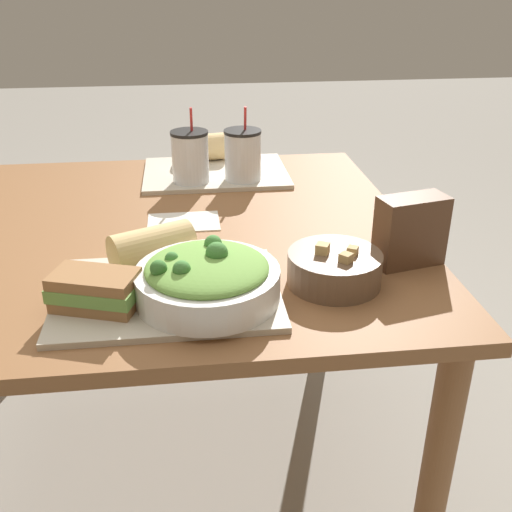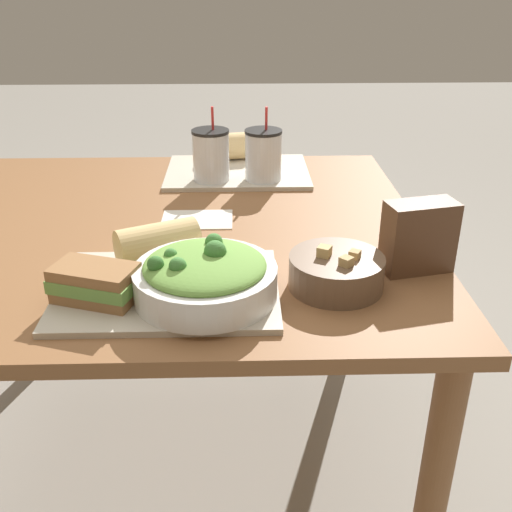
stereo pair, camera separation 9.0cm
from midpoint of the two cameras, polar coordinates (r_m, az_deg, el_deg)
ground_plane at (r=1.83m, az=-5.73°, el=-19.04°), size 12.00×12.00×0.00m
dining_table at (r=1.44m, az=-6.87°, el=-0.43°), size 1.20×1.08×0.75m
tray_near at (r=1.11m, az=-6.06°, el=-3.22°), size 0.40×0.30×0.01m
tray_far at (r=1.74m, az=-0.27°, el=7.99°), size 0.40×0.30×0.01m
salad_bowl at (r=1.05m, az=-2.44°, el=-1.92°), size 0.26×0.26×0.10m
soup_bowl at (r=1.12m, az=9.94°, el=-1.44°), size 0.18×0.18×0.08m
sandwich_near at (r=1.07m, az=-12.75°, el=-2.57°), size 0.17×0.13×0.06m
baguette_near at (r=1.18m, az=-7.10°, el=1.22°), size 0.18×0.14×0.08m
baguette_far at (r=1.82m, az=-1.28°, el=10.38°), size 0.14×0.10×0.08m
drink_cup_dark at (r=1.63m, az=-2.71°, el=9.40°), size 0.10×0.10×0.20m
drink_cup_red at (r=1.64m, az=2.30°, el=9.43°), size 0.10×0.10×0.20m
chip_bag at (r=1.21m, az=17.32°, el=1.72°), size 0.15×0.09×0.14m
napkin_folded at (r=1.42m, az=-3.82°, el=3.44°), size 0.17×0.12×0.00m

